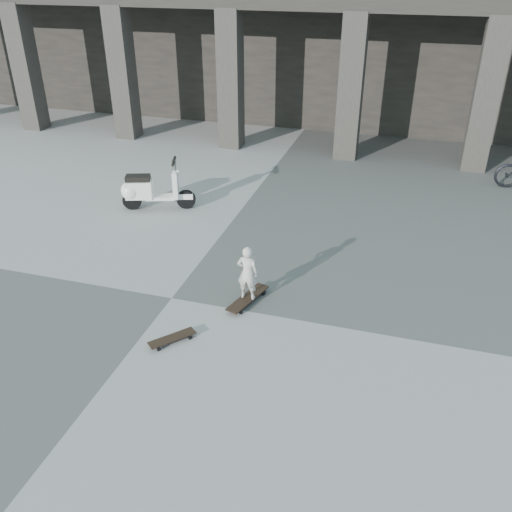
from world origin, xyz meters
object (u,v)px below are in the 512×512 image
(longboard, at_px, (248,298))
(child, at_px, (247,273))
(skateboard_spare, at_px, (172,338))
(scooter, at_px, (145,190))

(longboard, distance_m, child, 0.51)
(skateboard_spare, bearing_deg, longboard, 11.00)
(longboard, height_order, skateboard_spare, longboard)
(child, height_order, scooter, scooter)
(skateboard_spare, distance_m, scooter, 5.24)
(longboard, height_order, scooter, scooter)
(child, xyz_separation_m, scooter, (-3.47, 3.10, -0.12))
(longboard, xyz_separation_m, child, (0.00, 0.00, 0.51))
(longboard, relative_size, child, 1.05)
(skateboard_spare, bearing_deg, scooter, 71.55)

